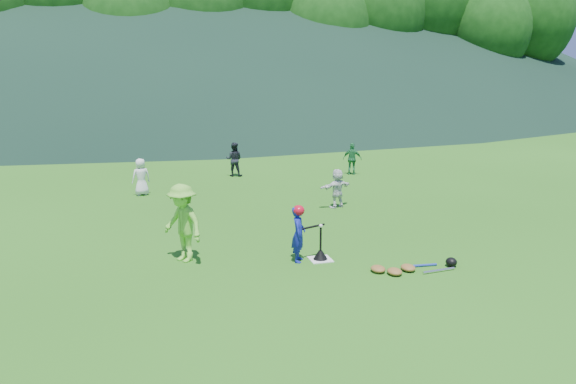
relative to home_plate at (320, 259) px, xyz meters
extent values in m
plane|color=#245C15|center=(0.00, 0.00, -0.01)|extent=(120.00, 120.00, 0.00)
cube|color=silver|center=(0.00, 0.00, 0.00)|extent=(0.45, 0.45, 0.02)
sphere|color=white|center=(0.00, 0.00, 0.73)|extent=(0.08, 0.08, 0.08)
imported|color=navy|center=(-0.46, 0.05, 0.57)|extent=(0.42, 0.50, 1.17)
imported|color=#6DC038|center=(-2.74, 0.72, 0.80)|extent=(1.09, 1.21, 1.63)
imported|color=silver|center=(-3.43, 7.11, 0.56)|extent=(0.64, 0.51, 1.15)
imported|color=black|center=(-0.11, 9.31, 0.60)|extent=(0.72, 0.65, 1.23)
imported|color=#23743C|center=(4.12, 8.43, 0.57)|extent=(0.74, 0.57, 1.17)
imported|color=silver|center=(1.88, 4.03, 0.55)|extent=(1.08, 0.63, 1.11)
cone|color=black|center=(0.00, 0.00, 0.10)|extent=(0.30, 0.30, 0.18)
cylinder|color=black|center=(0.00, 0.00, 0.44)|extent=(0.04, 0.04, 0.50)
ellipsoid|color=#B60C1F|center=(-0.46, 0.05, 1.08)|extent=(0.24, 0.26, 0.22)
cylinder|color=black|center=(-0.16, 0.10, 0.69)|extent=(0.61, 0.20, 0.07)
ellipsoid|color=olive|center=(1.11, -1.19, 0.05)|extent=(0.28, 0.34, 0.13)
ellipsoid|color=olive|center=(1.46, -1.07, 0.05)|extent=(0.28, 0.34, 0.13)
ellipsoid|color=olive|center=(0.86, -0.97, 0.05)|extent=(0.28, 0.34, 0.13)
cylinder|color=silver|center=(2.01, -1.29, 0.02)|extent=(0.72, 0.12, 0.06)
cylinder|color=#263FA5|center=(1.81, -0.94, 0.02)|extent=(0.68, 0.11, 0.05)
ellipsoid|color=black|center=(2.41, -1.09, 0.08)|extent=(0.22, 0.24, 0.19)
cube|color=gray|center=(0.00, 28.00, 0.59)|extent=(70.00, 0.03, 1.20)
cube|color=yellow|center=(0.00, 28.00, 1.23)|extent=(70.00, 0.08, 0.08)
cylinder|color=gray|center=(0.00, 28.00, 0.59)|extent=(0.07, 0.07, 1.30)
cylinder|color=#382314|center=(-8.00, 35.00, 2.18)|extent=(0.56, 0.56, 4.38)
cylinder|color=#382314|center=(-3.20, 32.00, 1.60)|extent=(0.56, 0.56, 3.22)
ellipsoid|color=#164711|center=(-3.20, 32.00, 6.71)|extent=(6.99, 6.99, 8.04)
cylinder|color=#382314|center=(1.60, 33.50, 1.90)|extent=(0.56, 0.56, 3.81)
ellipsoid|color=#164711|center=(1.60, 33.50, 7.95)|extent=(8.28, 8.28, 9.53)
cylinder|color=#382314|center=(6.40, 35.00, 2.19)|extent=(0.56, 0.56, 4.41)
cylinder|color=#382314|center=(11.20, 32.00, 1.62)|extent=(0.56, 0.56, 3.25)
ellipsoid|color=#164711|center=(11.20, 32.00, 6.78)|extent=(7.07, 7.07, 8.13)
cylinder|color=#382314|center=(16.00, 33.50, 1.91)|extent=(0.56, 0.56, 3.85)
ellipsoid|color=#164711|center=(16.00, 33.50, 8.02)|extent=(8.36, 8.36, 9.61)
cylinder|color=#382314|center=(20.80, 35.00, 2.21)|extent=(0.56, 0.56, 4.44)
ellipsoid|color=#164711|center=(20.80, 35.00, 9.26)|extent=(9.65, 9.65, 11.10)
cylinder|color=#382314|center=(25.60, 32.00, 1.63)|extent=(0.56, 0.56, 3.29)
ellipsoid|color=#164711|center=(25.60, 32.00, 6.85)|extent=(7.14, 7.14, 8.22)
cylinder|color=#382314|center=(30.40, 33.50, 1.93)|extent=(0.56, 0.56, 3.88)
ellipsoid|color=#164711|center=(30.40, 33.50, 8.09)|extent=(8.44, 8.44, 9.70)
camera|label=1|loc=(-3.65, -10.49, 3.99)|focal=35.00mm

